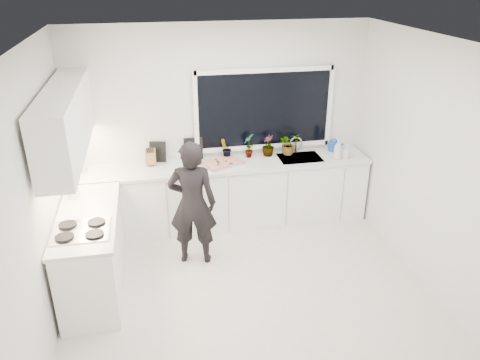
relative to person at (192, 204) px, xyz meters
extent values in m
cube|color=beige|center=(0.52, -0.65, -0.79)|extent=(4.00, 3.50, 0.02)
cube|color=white|center=(0.52, 1.11, 0.57)|extent=(4.00, 0.02, 2.70)
cube|color=white|center=(-1.49, -0.65, 0.57)|extent=(0.02, 3.50, 2.70)
cube|color=white|center=(2.53, -0.65, 0.57)|extent=(0.02, 3.50, 2.70)
cube|color=white|center=(0.52, -0.65, 1.93)|extent=(4.00, 3.50, 0.02)
cube|color=black|center=(1.12, 1.07, 0.77)|extent=(1.80, 0.02, 1.00)
cube|color=white|center=(0.52, 0.80, -0.34)|extent=(3.92, 0.58, 0.88)
cube|color=white|center=(-1.15, -0.30, -0.34)|extent=(0.58, 1.60, 0.88)
cube|color=silver|center=(0.52, 0.79, 0.12)|extent=(3.94, 0.62, 0.04)
cube|color=silver|center=(-1.15, -0.30, 0.12)|extent=(0.62, 1.60, 0.04)
cube|color=white|center=(-1.27, 0.05, 1.07)|extent=(0.34, 2.10, 0.70)
cube|color=silver|center=(1.57, 0.80, 0.09)|extent=(0.58, 0.42, 0.14)
cylinder|color=silver|center=(1.57, 1.00, 0.25)|extent=(0.03, 0.03, 0.22)
cube|color=black|center=(-1.17, -0.65, 0.16)|extent=(0.56, 0.48, 0.03)
imported|color=black|center=(0.00, 0.00, 0.00)|extent=(0.63, 0.48, 1.56)
cube|color=#B1B1B6|center=(0.48, 0.77, 0.16)|extent=(0.62, 0.55, 0.03)
cube|color=red|center=(0.48, 0.77, 0.17)|extent=(0.56, 0.50, 0.01)
cylinder|color=#1245AB|center=(2.11, 0.96, 0.21)|extent=(0.15, 0.15, 0.13)
cylinder|color=silver|center=(-1.33, 0.90, 0.27)|extent=(0.12, 0.12, 0.26)
cube|color=#965E46|center=(-0.44, 0.94, 0.25)|extent=(0.14, 0.11, 0.22)
cylinder|color=silver|center=(-1.33, 0.15, 0.22)|extent=(0.15, 0.15, 0.16)
cube|color=black|center=(-0.34, 1.04, 0.28)|extent=(0.22, 0.07, 0.28)
cube|color=black|center=(0.14, 1.04, 0.29)|extent=(0.25, 0.02, 0.30)
imported|color=#26662D|center=(0.57, 0.96, 0.28)|extent=(0.20, 0.19, 0.28)
imported|color=#26662D|center=(0.89, 0.96, 0.31)|extent=(0.17, 0.21, 0.34)
imported|color=#26662D|center=(1.16, 0.96, 0.29)|extent=(0.18, 0.18, 0.30)
imported|color=#26662D|center=(1.45, 0.96, 0.30)|extent=(0.32, 0.30, 0.31)
imported|color=#D8BF66|center=(2.05, 0.65, 0.28)|extent=(0.15, 0.15, 0.28)
imported|color=#D8BF66|center=(2.18, 0.65, 0.24)|extent=(0.13, 0.13, 0.20)
camera|label=1|loc=(-0.41, -4.88, 2.55)|focal=35.00mm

